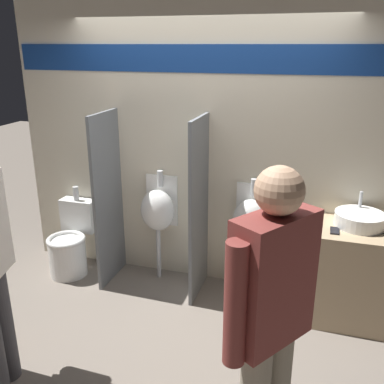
{
  "coord_description": "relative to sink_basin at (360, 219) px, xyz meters",
  "views": [
    {
      "loc": [
        1.03,
        -3.18,
        2.26
      ],
      "look_at": [
        0.0,
        0.17,
        1.05
      ],
      "focal_mm": 40.0,
      "sensor_mm": 36.0,
      "label": 1
    }
  ],
  "objects": [
    {
      "name": "ground_plane",
      "position": [
        -1.4,
        -0.34,
        -0.9
      ],
      "size": [
        16.0,
        16.0,
        0.0
      ],
      "primitive_type": "plane",
      "color": "#70665B"
    },
    {
      "name": "display_wall",
      "position": [
        -1.4,
        0.26,
        0.47
      ],
      "size": [
        3.81,
        0.07,
        2.7
      ],
      "color": "beige",
      "rests_on": "ground_plane"
    },
    {
      "name": "sink_counter",
      "position": [
        0.05,
        -0.06,
        -0.48
      ],
      "size": [
        0.81,
        0.58,
        0.84
      ],
      "color": "tan",
      "rests_on": "ground_plane"
    },
    {
      "name": "sink_basin",
      "position": [
        0.0,
        0.0,
        0.0
      ],
      "size": [
        0.41,
        0.41,
        0.25
      ],
      "color": "white",
      "rests_on": "sink_counter"
    },
    {
      "name": "cell_phone",
      "position": [
        -0.19,
        -0.17,
        -0.05
      ],
      "size": [
        0.07,
        0.14,
        0.01
      ],
      "color": "black",
      "rests_on": "sink_counter"
    },
    {
      "name": "divider_near_counter",
      "position": [
        -2.29,
        -0.04,
        -0.05
      ],
      "size": [
        0.03,
        0.55,
        1.69
      ],
      "color": "slate",
      "rests_on": "ground_plane"
    },
    {
      "name": "divider_mid",
      "position": [
        -1.37,
        -0.04,
        -0.05
      ],
      "size": [
        0.03,
        0.55,
        1.69
      ],
      "color": "slate",
      "rests_on": "ground_plane"
    },
    {
      "name": "urinal_near_counter",
      "position": [
        -1.83,
        0.1,
        -0.17
      ],
      "size": [
        0.34,
        0.27,
        1.11
      ],
      "color": "silver",
      "rests_on": "ground_plane"
    },
    {
      "name": "urinal_far",
      "position": [
        -0.91,
        0.1,
        -0.17
      ],
      "size": [
        0.34,
        0.27,
        1.11
      ],
      "color": "silver",
      "rests_on": "ground_plane"
    },
    {
      "name": "toilet",
      "position": [
        -2.75,
        -0.07,
        -0.59
      ],
      "size": [
        0.39,
        0.55,
        0.88
      ],
      "color": "white",
      "rests_on": "ground_plane"
    },
    {
      "name": "person_in_vest",
      "position": [
        -0.53,
        -1.68,
        0.08
      ],
      "size": [
        0.41,
        0.53,
        1.76
      ],
      "rotation": [
        0.0,
        0.0,
        0.99
      ],
      "color": "gray",
      "rests_on": "ground_plane"
    }
  ]
}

